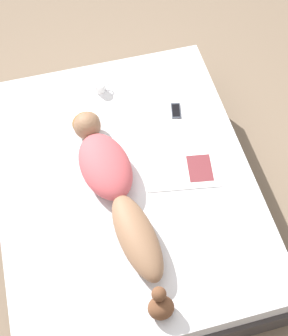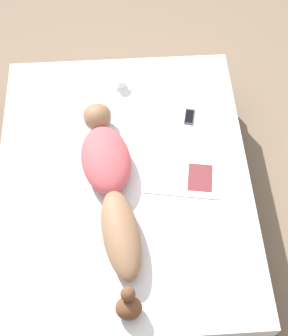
# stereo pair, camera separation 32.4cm
# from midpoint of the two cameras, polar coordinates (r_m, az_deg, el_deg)

# --- Properties ---
(ground_plane) EXTENTS (12.00, 12.00, 0.00)m
(ground_plane) POSITION_cam_midpoint_polar(r_m,az_deg,el_deg) (3.77, -4.56, -5.77)
(ground_plane) COLOR #7A6651
(bed) EXTENTS (1.83, 2.27, 0.57)m
(bed) POSITION_cam_midpoint_polar(r_m,az_deg,el_deg) (3.52, -4.87, -3.84)
(bed) COLOR #383333
(bed) RESTS_ON ground_plane
(person) EXTENTS (0.46, 1.38, 0.20)m
(person) POSITION_cam_midpoint_polar(r_m,az_deg,el_deg) (3.15, -6.77, -2.03)
(person) COLOR brown
(person) RESTS_ON bed
(open_magazine) EXTENTS (0.56, 0.39, 0.01)m
(open_magazine) POSITION_cam_midpoint_polar(r_m,az_deg,el_deg) (3.29, 1.92, -0.47)
(open_magazine) COLOR white
(open_magazine) RESTS_ON bed
(coffee_mug) EXTENTS (0.12, 0.09, 0.08)m
(coffee_mug) POSITION_cam_midpoint_polar(r_m,az_deg,el_deg) (3.71, -7.88, 9.58)
(coffee_mug) COLOR white
(coffee_mug) RESTS_ON bed
(cell_phone) EXTENTS (0.10, 0.16, 0.01)m
(cell_phone) POSITION_cam_midpoint_polar(r_m,az_deg,el_deg) (3.58, 1.33, 6.81)
(cell_phone) COLOR #333842
(cell_phone) RESTS_ON bed
(plush_toy) EXTENTS (0.16, 0.17, 0.21)m
(plush_toy) POSITION_cam_midpoint_polar(r_m,az_deg,el_deg) (2.84, -1.31, -16.68)
(plush_toy) COLOR brown
(plush_toy) RESTS_ON bed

